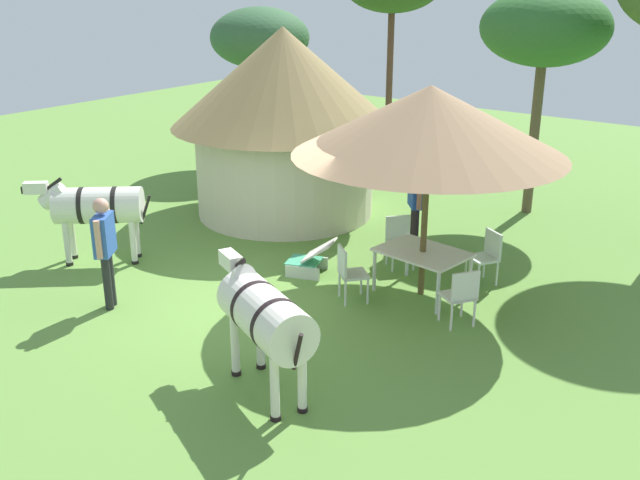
{
  "coord_description": "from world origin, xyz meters",
  "views": [
    {
      "loc": [
        6.99,
        -7.91,
        4.93
      ],
      "look_at": [
        0.65,
        0.61,
        1.0
      ],
      "focal_mm": 40.98,
      "sensor_mm": 36.0,
      "label": 1
    }
  ],
  "objects_px": {
    "patio_chair_near_lawn": "(399,238)",
    "acacia_tree_right_background": "(260,38)",
    "patio_chair_west_end": "(487,254)",
    "zebra_nearest_camera": "(264,315)",
    "shade_umbrella": "(430,121)",
    "zebra_by_umbrella": "(95,206)",
    "thatched_hut": "(284,113)",
    "acacia_tree_left_background": "(545,29)",
    "patio_chair_east_end": "(461,294)",
    "standing_watcher": "(105,243)",
    "patio_chair_near_hut": "(348,270)",
    "striped_lounge_chair": "(310,260)",
    "patio_dining_table": "(423,256)",
    "guest_beside_umbrella": "(416,198)"
  },
  "relations": [
    {
      "from": "striped_lounge_chair",
      "to": "zebra_by_umbrella",
      "type": "bearing_deg",
      "value": 98.36
    },
    {
      "from": "shade_umbrella",
      "to": "patio_dining_table",
      "type": "distance_m",
      "value": 2.17
    },
    {
      "from": "zebra_by_umbrella",
      "to": "acacia_tree_left_background",
      "type": "xyz_separation_m",
      "value": [
        5.07,
        7.35,
        2.81
      ]
    },
    {
      "from": "patio_chair_east_end",
      "to": "acacia_tree_right_background",
      "type": "relative_size",
      "value": 0.22
    },
    {
      "from": "shade_umbrella",
      "to": "zebra_by_umbrella",
      "type": "xyz_separation_m",
      "value": [
        -5.34,
        -2.2,
        -1.8
      ]
    },
    {
      "from": "striped_lounge_chair",
      "to": "zebra_nearest_camera",
      "type": "bearing_deg",
      "value": -170.49
    },
    {
      "from": "striped_lounge_chair",
      "to": "patio_chair_east_end",
      "type": "bearing_deg",
      "value": -114.61
    },
    {
      "from": "patio_chair_west_end",
      "to": "zebra_nearest_camera",
      "type": "distance_m",
      "value": 4.84
    },
    {
      "from": "zebra_by_umbrella",
      "to": "thatched_hut",
      "type": "bearing_deg",
      "value": -52.58
    },
    {
      "from": "standing_watcher",
      "to": "acacia_tree_left_background",
      "type": "relative_size",
      "value": 0.38
    },
    {
      "from": "patio_chair_east_end",
      "to": "patio_chair_west_end",
      "type": "height_order",
      "value": "same"
    },
    {
      "from": "patio_chair_west_end",
      "to": "acacia_tree_left_background",
      "type": "relative_size",
      "value": 0.19
    },
    {
      "from": "guest_beside_umbrella",
      "to": "patio_chair_near_lawn",
      "type": "bearing_deg",
      "value": -30.62
    },
    {
      "from": "guest_beside_umbrella",
      "to": "standing_watcher",
      "type": "height_order",
      "value": "standing_watcher"
    },
    {
      "from": "shade_umbrella",
      "to": "standing_watcher",
      "type": "height_order",
      "value": "shade_umbrella"
    },
    {
      "from": "standing_watcher",
      "to": "striped_lounge_chair",
      "type": "relative_size",
      "value": 1.89
    },
    {
      "from": "patio_chair_east_end",
      "to": "acacia_tree_right_background",
      "type": "bearing_deg",
      "value": 90.14
    },
    {
      "from": "patio_dining_table",
      "to": "patio_chair_west_end",
      "type": "bearing_deg",
      "value": 58.23
    },
    {
      "from": "patio_chair_near_hut",
      "to": "guest_beside_umbrella",
      "type": "distance_m",
      "value": 2.63
    },
    {
      "from": "standing_watcher",
      "to": "acacia_tree_left_background",
      "type": "distance_m",
      "value": 9.53
    },
    {
      "from": "zebra_by_umbrella",
      "to": "acacia_tree_left_background",
      "type": "distance_m",
      "value": 9.36
    },
    {
      "from": "zebra_nearest_camera",
      "to": "acacia_tree_left_background",
      "type": "xyz_separation_m",
      "value": [
        -0.15,
        8.86,
        2.8
      ]
    },
    {
      "from": "patio_chair_near_hut",
      "to": "acacia_tree_right_background",
      "type": "bearing_deg",
      "value": 179.53
    },
    {
      "from": "patio_chair_near_lawn",
      "to": "zebra_nearest_camera",
      "type": "relative_size",
      "value": 0.44
    },
    {
      "from": "shade_umbrella",
      "to": "thatched_hut",
      "type": "bearing_deg",
      "value": 155.94
    },
    {
      "from": "patio_dining_table",
      "to": "zebra_nearest_camera",
      "type": "xyz_separation_m",
      "value": [
        -0.12,
        -3.71,
        0.38
      ]
    },
    {
      "from": "patio_chair_near_hut",
      "to": "acacia_tree_left_background",
      "type": "height_order",
      "value": "acacia_tree_left_background"
    },
    {
      "from": "patio_chair_east_end",
      "to": "acacia_tree_left_background",
      "type": "height_order",
      "value": "acacia_tree_left_background"
    },
    {
      "from": "patio_chair_near_lawn",
      "to": "acacia_tree_right_background",
      "type": "bearing_deg",
      "value": -80.41
    },
    {
      "from": "thatched_hut",
      "to": "acacia_tree_right_background",
      "type": "bearing_deg",
      "value": 136.82
    },
    {
      "from": "zebra_nearest_camera",
      "to": "acacia_tree_left_background",
      "type": "distance_m",
      "value": 9.3
    },
    {
      "from": "patio_chair_east_end",
      "to": "zebra_by_umbrella",
      "type": "xyz_separation_m",
      "value": [
        -6.36,
        -1.52,
        0.51
      ]
    },
    {
      "from": "guest_beside_umbrella",
      "to": "striped_lounge_chair",
      "type": "relative_size",
      "value": 1.84
    },
    {
      "from": "thatched_hut",
      "to": "patio_chair_west_end",
      "type": "bearing_deg",
      "value": -10.53
    },
    {
      "from": "patio_chair_near_hut",
      "to": "striped_lounge_chair",
      "type": "relative_size",
      "value": 0.96
    },
    {
      "from": "thatched_hut",
      "to": "standing_watcher",
      "type": "xyz_separation_m",
      "value": [
        0.82,
        -5.31,
        -1.1
      ]
    },
    {
      "from": "thatched_hut",
      "to": "shade_umbrella",
      "type": "xyz_separation_m",
      "value": [
        4.45,
        -1.99,
        0.66
      ]
    },
    {
      "from": "striped_lounge_chair",
      "to": "zebra_nearest_camera",
      "type": "relative_size",
      "value": 0.45
    },
    {
      "from": "patio_chair_near_lawn",
      "to": "standing_watcher",
      "type": "xyz_separation_m",
      "value": [
        -2.72,
        -4.13,
        0.54
      ]
    },
    {
      "from": "shade_umbrella",
      "to": "guest_beside_umbrella",
      "type": "height_order",
      "value": "shade_umbrella"
    },
    {
      "from": "zebra_nearest_camera",
      "to": "zebra_by_umbrella",
      "type": "bearing_deg",
      "value": 97.89
    },
    {
      "from": "striped_lounge_chair",
      "to": "acacia_tree_left_background",
      "type": "relative_size",
      "value": 0.2
    },
    {
      "from": "patio_chair_west_end",
      "to": "striped_lounge_chair",
      "type": "distance_m",
      "value": 2.98
    },
    {
      "from": "zebra_nearest_camera",
      "to": "acacia_tree_right_background",
      "type": "height_order",
      "value": "acacia_tree_right_background"
    },
    {
      "from": "zebra_nearest_camera",
      "to": "patio_dining_table",
      "type": "bearing_deg",
      "value": 22.22
    },
    {
      "from": "patio_chair_near_hut",
      "to": "striped_lounge_chair",
      "type": "distance_m",
      "value": 1.3
    },
    {
      "from": "patio_chair_near_hut",
      "to": "zebra_by_umbrella",
      "type": "bearing_deg",
      "value": -124.04
    },
    {
      "from": "patio_chair_west_end",
      "to": "zebra_by_umbrella",
      "type": "distance_m",
      "value": 6.82
    },
    {
      "from": "patio_dining_table",
      "to": "zebra_by_umbrella",
      "type": "bearing_deg",
      "value": -157.63
    },
    {
      "from": "patio_chair_east_end",
      "to": "striped_lounge_chair",
      "type": "relative_size",
      "value": 0.96
    }
  ]
}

